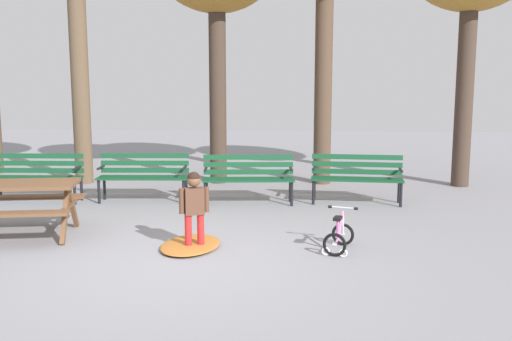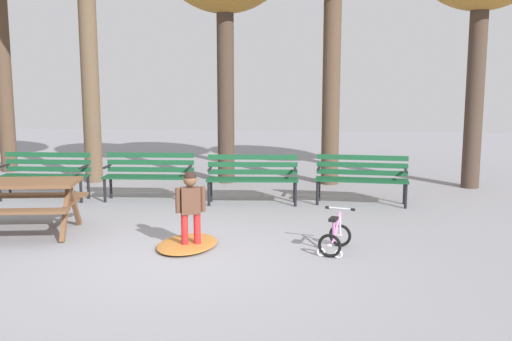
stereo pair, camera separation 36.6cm
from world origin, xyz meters
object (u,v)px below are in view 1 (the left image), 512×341
object	(u,v)px
park_bench_right	(248,175)
child_standing	(194,204)
picnic_table	(10,195)
park_bench_left	(144,173)
park_bench_far_right	(357,175)
kids_bicycle	(339,236)
park_bench_far_left	(37,173)

from	to	relation	value
park_bench_right	child_standing	world-z (taller)	child_standing
picnic_table	park_bench_left	world-z (taller)	park_bench_left
park_bench_left	park_bench_right	bearing A→B (deg)	-2.35
park_bench_far_right	child_standing	xyz separation A→B (m)	(-2.39, -3.04, 0.09)
park_bench_left	kids_bicycle	xyz separation A→B (m)	(3.27, -2.92, -0.31)
park_bench_far_right	child_standing	distance (m)	3.87
park_bench_far_left	park_bench_left	world-z (taller)	same
child_standing	kids_bicycle	distance (m)	1.90
picnic_table	park_bench_far_right	xyz separation A→B (m)	(5.04, 2.59, -0.08)
park_bench_left	child_standing	bearing A→B (deg)	-64.52
park_bench_right	park_bench_far_right	xyz separation A→B (m)	(1.91, 0.15, 0.00)
child_standing	kids_bicycle	world-z (taller)	child_standing
park_bench_far_right	kids_bicycle	xyz separation A→B (m)	(-0.54, -2.99, -0.31)
park_bench_far_left	park_bench_right	distance (m)	3.80
child_standing	park_bench_far_right	bearing A→B (deg)	51.80
picnic_table	park_bench_far_right	size ratio (longest dim) A/B	1.22
picnic_table	child_standing	xyz separation A→B (m)	(2.65, -0.46, 0.00)
park_bench_far_left	park_bench_right	bearing A→B (deg)	1.00
park_bench_right	park_bench_far_left	bearing A→B (deg)	-179.00
park_bench_far_left	park_bench_far_right	size ratio (longest dim) A/B	0.99
park_bench_left	park_bench_right	distance (m)	1.90
child_standing	kids_bicycle	bearing A→B (deg)	1.74
park_bench_far_right	child_standing	bearing A→B (deg)	-128.20
park_bench_left	picnic_table	bearing A→B (deg)	-116.06
park_bench_far_right	kids_bicycle	distance (m)	3.05
park_bench_far_left	kids_bicycle	world-z (taller)	park_bench_far_left
park_bench_far_right	kids_bicycle	bearing A→B (deg)	-100.27
park_bench_left	child_standing	world-z (taller)	child_standing
picnic_table	park_bench_right	distance (m)	3.97
park_bench_far_right	park_bench_left	bearing A→B (deg)	-178.99
park_bench_far_right	kids_bicycle	world-z (taller)	park_bench_far_right
park_bench_far_left	kids_bicycle	bearing A→B (deg)	-28.22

